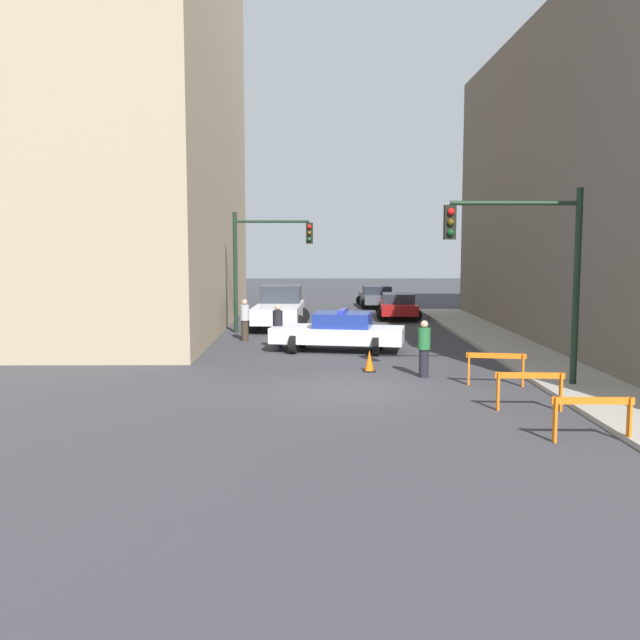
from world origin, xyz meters
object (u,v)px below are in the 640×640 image
(barrier_front, at_px, (593,411))
(white_truck, at_px, (280,308))
(pedestrian_crossing, at_px, (278,326))
(traffic_cone, at_px, (369,361))
(traffic_light_near, at_px, (534,256))
(pedestrian_sidewalk, at_px, (424,348))
(traffic_light_far, at_px, (261,254))
(pedestrian_corner, at_px, (245,319))
(police_car, at_px, (339,331))
(barrier_mid, at_px, (530,385))
(parked_car_mid, at_px, (377,296))
(parked_car_near, at_px, (398,306))
(barrier_back, at_px, (496,363))

(barrier_front, bearing_deg, white_truck, 109.91)
(pedestrian_crossing, bearing_deg, traffic_cone, 62.38)
(traffic_light_near, bearing_deg, pedestrian_sidewalk, 148.58)
(traffic_light_far, xyz_separation_m, barrier_front, (7.64, -17.30, -2.78))
(pedestrian_sidewalk, bearing_deg, traffic_light_near, -45.86)
(traffic_light_near, xyz_separation_m, barrier_front, (-0.39, -5.24, -2.91))
(traffic_light_near, bearing_deg, barrier_front, -94.28)
(pedestrian_corner, bearing_deg, police_car, -131.61)
(pedestrian_corner, bearing_deg, traffic_light_far, -14.25)
(traffic_light_far, xyz_separation_m, barrier_mid, (7.23, -14.64, -2.78))
(traffic_light_near, height_order, barrier_mid, traffic_light_near)
(traffic_light_far, distance_m, parked_car_mid, 13.91)
(pedestrian_crossing, bearing_deg, traffic_light_far, -140.52)
(traffic_light_far, bearing_deg, barrier_front, -66.17)
(traffic_light_far, height_order, traffic_cone, traffic_light_far)
(traffic_cone, bearing_deg, pedestrian_sidewalk, -31.68)
(parked_car_near, relative_size, barrier_back, 2.79)
(pedestrian_sidewalk, xyz_separation_m, barrier_back, (1.77, -1.27, -0.24))
(parked_car_near, xyz_separation_m, traffic_cone, (-2.73, -15.20, -0.36))
(traffic_light_near, bearing_deg, parked_car_mid, 94.45)
(pedestrian_corner, bearing_deg, parked_car_mid, -28.27)
(traffic_light_near, xyz_separation_m, traffic_cone, (-4.10, 2.52, -3.21))
(pedestrian_sidewalk, distance_m, barrier_front, 7.18)
(pedestrian_corner, height_order, pedestrian_sidewalk, same)
(parked_car_near, height_order, traffic_cone, parked_car_near)
(parked_car_near, distance_m, parked_car_mid, 6.53)
(traffic_light_near, height_order, parked_car_near, traffic_light_near)
(traffic_light_far, bearing_deg, barrier_mid, -63.73)
(pedestrian_corner, height_order, barrier_front, pedestrian_corner)
(parked_car_near, bearing_deg, pedestrian_sidewalk, -90.20)
(parked_car_near, distance_m, barrier_back, 17.40)
(parked_car_mid, bearing_deg, traffic_light_far, -117.80)
(barrier_front, xyz_separation_m, traffic_cone, (-3.71, 7.76, -0.30))
(traffic_cone, bearing_deg, parked_car_near, 79.81)
(parked_car_mid, bearing_deg, traffic_light_near, -86.56)
(police_car, distance_m, white_truck, 7.65)
(police_car, relative_size, parked_car_near, 1.12)
(police_car, bearing_deg, traffic_light_far, 40.78)
(traffic_light_near, distance_m, white_truck, 15.90)
(police_car, height_order, traffic_cone, police_car)
(police_car, distance_m, barrier_back, 7.49)
(police_car, height_order, parked_car_mid, police_car)
(traffic_light_near, distance_m, traffic_light_far, 14.49)
(police_car, height_order, pedestrian_corner, pedestrian_corner)
(pedestrian_sidewalk, bearing_deg, pedestrian_corner, 112.62)
(pedestrian_crossing, bearing_deg, pedestrian_corner, -120.55)
(barrier_front, bearing_deg, police_car, 110.65)
(barrier_front, height_order, barrier_back, same)
(parked_car_near, height_order, barrier_back, parked_car_near)
(barrier_front, height_order, traffic_cone, barrier_front)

